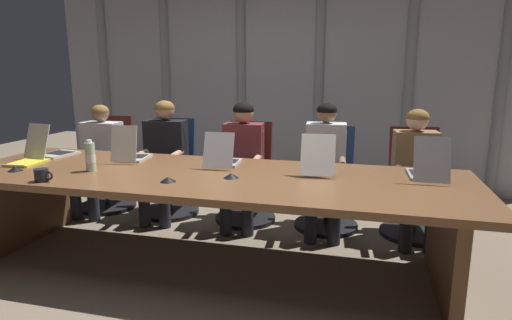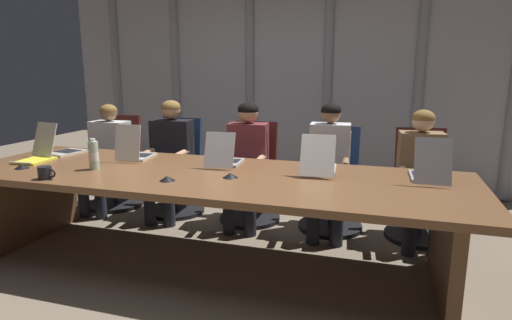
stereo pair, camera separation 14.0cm
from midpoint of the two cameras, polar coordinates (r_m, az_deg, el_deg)
ground_plane at (r=3.42m, az=-5.17°, el=-13.55°), size 12.03×12.03×0.00m
conference_table at (r=3.22m, az=-5.36°, el=-4.13°), size 3.85×1.21×0.72m
curtain_backdrop at (r=5.50m, az=4.75°, el=10.86°), size 6.01×0.17×2.74m
laptop_left_end at (r=4.21m, az=-24.05°, el=1.44°), size 0.29×0.44×0.30m
laptop_left_mid at (r=3.77m, az=-14.86°, el=1.01°), size 0.26×0.42×0.31m
laptop_center at (r=3.43m, az=-3.08°, el=0.23°), size 0.27×0.42×0.28m
laptop_right_mid at (r=3.24m, az=9.67°, el=-0.57°), size 0.28×0.50×0.30m
laptop_right_end at (r=3.20m, az=23.36°, el=-1.48°), size 0.25×0.45×0.32m
office_chair_left_end at (r=4.92m, az=-17.45°, el=-1.55°), size 0.60×0.60×0.98m
office_chair_left_mid at (r=4.55m, az=-9.71°, el=-2.27°), size 0.60×0.60×0.98m
office_chair_center at (r=4.25m, az=0.31°, el=-3.15°), size 0.60×0.60×0.97m
office_chair_right_mid at (r=4.10m, az=11.14°, el=-4.03°), size 0.60×0.60×0.95m
office_chair_right_end at (r=4.10m, az=22.11°, el=-4.64°), size 0.60×0.60×0.96m
person_left_end at (r=4.73m, az=-18.69°, el=1.16°), size 0.41×0.55×1.12m
person_left_mid at (r=4.34m, az=-10.65°, el=1.16°), size 0.45×0.57×1.18m
person_center at (r=4.03m, az=-0.31°, el=0.52°), size 0.42×0.57×1.18m
person_right_mid at (r=3.87m, az=10.77°, el=-0.26°), size 0.40×0.56×1.18m
person_right_end at (r=3.87m, az=22.26°, el=-1.18°), size 0.41×0.57×1.15m
water_bottle_primary at (r=3.47m, az=-19.87°, el=0.57°), size 0.08×0.08×0.24m
coffee_mug_near at (r=3.30m, az=-25.33°, el=-1.56°), size 0.14×0.09×0.09m
conference_mic_left_side at (r=2.99m, az=-10.53°, el=-2.44°), size 0.11×0.11×0.03m
conference_mic_middle at (r=3.03m, az=-2.15°, el=-2.07°), size 0.11×0.11×0.03m
conference_mic_right_side at (r=3.74m, az=-27.99°, el=-0.76°), size 0.11×0.11×0.03m
spiral_notepad at (r=3.98m, az=-26.73°, el=-0.08°), size 0.25×0.32×0.03m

